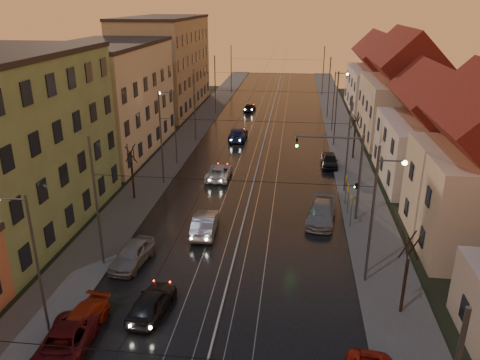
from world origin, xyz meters
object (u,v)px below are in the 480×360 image
at_px(street_lamp_1, 378,205).
at_px(parked_left_3, 132,254).
at_px(driving_car_0, 152,302).
at_px(driving_car_2, 219,172).
at_px(street_lamp_2, 172,120).
at_px(driving_car_1, 205,223).
at_px(traffic_light_mast, 347,166).
at_px(parked_left_1, 63,345).
at_px(parked_left_2, 80,322).
at_px(parked_right_2, 329,160).
at_px(driving_car_4, 250,107).
at_px(street_lamp_3, 336,95).
at_px(street_lamp_0, 29,253).
at_px(driving_car_3, 238,134).
at_px(parked_right_1, 321,213).

relative_size(street_lamp_1, parked_left_3, 1.81).
bearing_deg(street_lamp_1, parked_left_3, -177.64).
height_order(driving_car_0, driving_car_2, driving_car_0).
xyz_separation_m(street_lamp_2, driving_car_1, (6.40, -15.56, -4.10)).
xyz_separation_m(traffic_light_mast, driving_car_0, (-11.81, -13.66, -3.87)).
bearing_deg(parked_left_1, street_lamp_2, 89.72).
bearing_deg(street_lamp_2, parked_left_3, -83.30).
xyz_separation_m(parked_left_2, parked_right_2, (14.74, 28.77, 0.10)).
distance_m(street_lamp_2, parked_right_2, 17.25).
xyz_separation_m(street_lamp_2, driving_car_4, (5.55, 26.83, -4.25)).
bearing_deg(parked_left_3, street_lamp_2, 104.01).
bearing_deg(driving_car_1, parked_left_3, 49.19).
relative_size(street_lamp_3, traffic_light_mast, 1.11).
bearing_deg(street_lamp_0, driving_car_0, 23.86).
height_order(driving_car_3, parked_left_2, driving_car_3).
xyz_separation_m(driving_car_0, parked_left_3, (-2.86, 5.01, 0.03)).
height_order(driving_car_1, driving_car_2, driving_car_1).
bearing_deg(parked_left_2, street_lamp_1, 32.87).
height_order(street_lamp_2, parked_right_2, street_lamp_2).
xyz_separation_m(street_lamp_3, parked_right_1, (-2.90, -28.52, -4.13)).
bearing_deg(parked_right_2, driving_car_2, -156.83).
relative_size(driving_car_4, parked_right_2, 0.89).
bearing_deg(parked_right_1, driving_car_0, -119.86).
distance_m(driving_car_4, parked_right_1, 40.54).
bearing_deg(parked_right_1, street_lamp_0, -127.22).
bearing_deg(street_lamp_3, parked_right_2, -95.75).
height_order(driving_car_0, parked_left_1, driving_car_0).
relative_size(driving_car_0, driving_car_3, 0.81).
relative_size(street_lamp_3, parked_right_1, 1.53).
bearing_deg(driving_car_3, parked_left_3, 83.63).
relative_size(street_lamp_2, driving_car_3, 1.52).
xyz_separation_m(driving_car_2, parked_left_1, (-3.62, -25.77, 0.02)).
xyz_separation_m(driving_car_1, parked_right_1, (8.90, 3.04, -0.03)).
bearing_deg(street_lamp_1, street_lamp_2, 132.32).
distance_m(street_lamp_3, driving_car_0, 43.82).
height_order(driving_car_2, parked_left_3, parked_left_3).
distance_m(driving_car_0, parked_right_1, 16.52).
bearing_deg(parked_left_3, parked_right_1, 39.58).
xyz_separation_m(street_lamp_0, parked_right_2, (16.70, 29.07, -4.18)).
height_order(traffic_light_mast, driving_car_0, traffic_light_mast).
relative_size(driving_car_0, parked_left_3, 0.97).
relative_size(street_lamp_3, parked_left_3, 1.81).
height_order(traffic_light_mast, driving_car_1, traffic_light_mast).
bearing_deg(parked_left_3, street_lamp_3, 74.01).
xyz_separation_m(driving_car_2, parked_right_2, (11.13, 4.87, 0.04)).
height_order(street_lamp_3, parked_right_2, street_lamp_3).
xyz_separation_m(street_lamp_1, driving_car_4, (-12.66, 46.83, -4.25)).
bearing_deg(street_lamp_1, parked_right_2, 94.09).
relative_size(street_lamp_0, parked_left_1, 1.61).
bearing_deg(street_lamp_3, street_lamp_1, -90.00).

